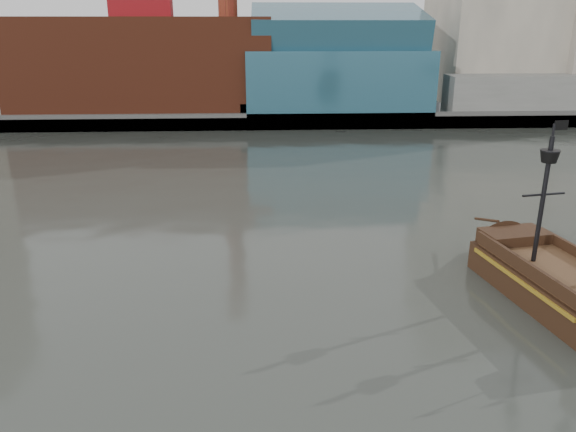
{
  "coord_description": "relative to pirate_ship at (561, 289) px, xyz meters",
  "views": [
    {
      "loc": [
        -2.85,
        -26.27,
        16.27
      ],
      "look_at": [
        -1.11,
        9.04,
        4.0
      ],
      "focal_mm": 35.0,
      "sensor_mm": 36.0,
      "label": 1
    }
  ],
  "objects": [
    {
      "name": "pirate_ship",
      "position": [
        0.0,
        0.0,
        0.0
      ],
      "size": [
        7.24,
        16.22,
        11.72
      ],
      "rotation": [
        0.0,
        0.0,
        0.17
      ],
      "color": "black",
      "rests_on": "ground"
    },
    {
      "name": "seawall",
      "position": [
        -15.07,
        59.15,
        0.24
      ],
      "size": [
        220.0,
        1.0,
        2.6
      ],
      "primitive_type": "cube",
      "color": "#4C4C49",
      "rests_on": "ground"
    },
    {
      "name": "promenade_far",
      "position": [
        -15.07,
        88.65,
        -0.06
      ],
      "size": [
        220.0,
        60.0,
        2.0
      ],
      "primitive_type": "cube",
      "color": "slate",
      "rests_on": "ground"
    },
    {
      "name": "ground",
      "position": [
        -15.07,
        -3.35,
        -1.06
      ],
      "size": [
        400.0,
        400.0,
        0.0
      ],
      "primitive_type": "plane",
      "color": "#2A2D28",
      "rests_on": "ground"
    }
  ]
}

